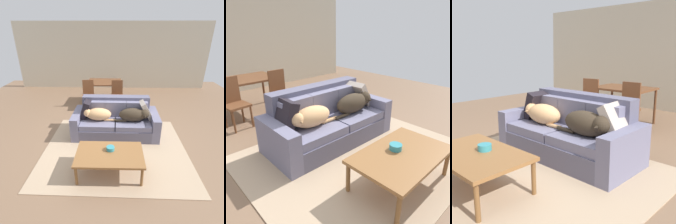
{
  "view_description": "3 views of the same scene",
  "coord_description": "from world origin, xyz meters",
  "views": [
    {
      "loc": [
        0.21,
        -4.02,
        2.49
      ],
      "look_at": [
        0.11,
        -0.11,
        0.67
      ],
      "focal_mm": 29.51,
      "sensor_mm": 36.0,
      "label": 1
    },
    {
      "loc": [
        -1.96,
        -2.43,
        1.83
      ],
      "look_at": [
        0.15,
        -0.21,
        0.59
      ],
      "focal_mm": 35.4,
      "sensor_mm": 36.0,
      "label": 2
    },
    {
      "loc": [
        2.66,
        -2.73,
        1.5
      ],
      "look_at": [
        0.16,
        -0.03,
        0.66
      ],
      "focal_mm": 43.57,
      "sensor_mm": 36.0,
      "label": 3
    }
  ],
  "objects": [
    {
      "name": "area_rug",
      "position": [
        0.19,
        -0.62,
        0.01
      ],
      "size": [
        3.14,
        2.67,
        0.01
      ],
      "primitive_type": "cube",
      "rotation": [
        0.0,
        0.0,
        -0.01
      ],
      "color": "tan",
      "rests_on": "ground"
    },
    {
      "name": "coffee_table",
      "position": [
        0.09,
        -1.35,
        0.39
      ],
      "size": [
        1.21,
        0.75,
        0.43
      ],
      "color": "brown",
      "rests_on": "ground"
    },
    {
      "name": "dining_chair_near_left",
      "position": [
        -0.71,
        1.64,
        0.51
      ],
      "size": [
        0.44,
        0.44,
        0.93
      ],
      "rotation": [
        0.0,
        0.0,
        0.11
      ],
      "color": "brown",
      "rests_on": "ground"
    },
    {
      "name": "dining_chair_near_right",
      "position": [
        0.23,
        1.61,
        0.52
      ],
      "size": [
        0.41,
        0.41,
        0.94
      ],
      "rotation": [
        0.0,
        0.0,
        0.02
      ],
      "color": "brown",
      "rests_on": "ground"
    },
    {
      "name": "dog_on_left_cushion",
      "position": [
        -0.25,
        -0.06,
        0.58
      ],
      "size": [
        0.76,
        0.33,
        0.29
      ],
      "rotation": [
        0.0,
        0.0,
        -0.01
      ],
      "color": "tan",
      "rests_on": "couch"
    },
    {
      "name": "ground_plane",
      "position": [
        0.0,
        0.0,
        0.0
      ],
      "size": [
        10.0,
        10.0,
        0.0
      ],
      "primitive_type": "plane",
      "color": "#7F6047"
    },
    {
      "name": "dog_on_right_cushion",
      "position": [
        0.63,
        -0.1,
        0.6
      ],
      "size": [
        0.82,
        0.34,
        0.32
      ],
      "rotation": [
        0.0,
        0.0,
        -0.01
      ],
      "color": "#392D20",
      "rests_on": "couch"
    },
    {
      "name": "throw_pillow_by_right_arm",
      "position": [
        0.93,
        0.12,
        0.64
      ],
      "size": [
        0.36,
        0.49,
        0.46
      ],
      "primitive_type": "cube",
      "rotation": [
        0.0,
        -0.54,
        0.05
      ],
      "color": "#B4A598",
      "rests_on": "couch"
    },
    {
      "name": "throw_pillow_by_left_arm",
      "position": [
        -0.55,
        0.14,
        0.63
      ],
      "size": [
        0.3,
        0.45,
        0.47
      ],
      "primitive_type": "cube",
      "rotation": [
        0.0,
        0.33,
        -0.03
      ],
      "color": "black",
      "rests_on": "couch"
    },
    {
      "name": "back_partition",
      "position": [
        0.0,
        4.0,
        1.35
      ],
      "size": [
        8.0,
        0.12,
        2.7
      ],
      "primitive_type": "cube",
      "color": "beige",
      "rests_on": "ground"
    },
    {
      "name": "couch",
      "position": [
        0.19,
        0.08,
        0.34
      ],
      "size": [
        2.07,
        0.96,
        0.89
      ],
      "rotation": [
        0.0,
        0.0,
        -0.01
      ],
      "color": "#57566B",
      "rests_on": "ground"
    },
    {
      "name": "bowl_on_coffee_table",
      "position": [
        0.11,
        -1.25,
        0.46
      ],
      "size": [
        0.15,
        0.15,
        0.07
      ],
      "primitive_type": "cylinder",
      "color": "teal",
      "rests_on": "coffee_table"
    },
    {
      "name": "dining_table",
      "position": [
        -0.21,
        2.19,
        0.68
      ],
      "size": [
        1.15,
        0.88,
        0.76
      ],
      "color": "brown",
      "rests_on": "ground"
    }
  ]
}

